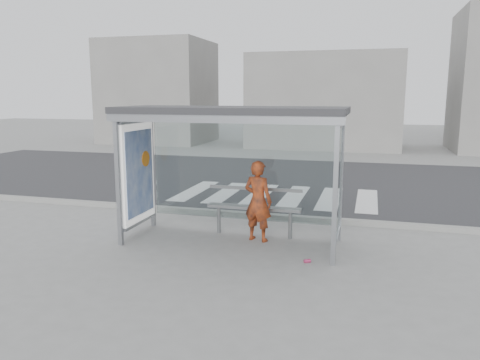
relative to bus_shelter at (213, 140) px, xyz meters
name	(u,v)px	position (x,y,z in m)	size (l,w,h in m)	color
ground	(231,243)	(0.37, -0.06, -1.98)	(80.00, 80.00, 0.00)	gray
road	(291,180)	(0.37, 6.94, -1.98)	(30.00, 10.00, 0.01)	#2B2B2D
curb	(255,215)	(0.37, 1.89, -1.92)	(30.00, 0.18, 0.12)	gray
crosswalk	(277,195)	(0.37, 4.44, -1.98)	(5.55, 3.00, 0.00)	silver
bus_shelter	(213,140)	(0.00, 0.00, 0.00)	(4.25, 1.65, 2.62)	gray
building_left	(159,92)	(-9.63, 17.94, 1.02)	(6.00, 5.00, 6.00)	gray
building_center	(325,101)	(0.37, 17.94, 0.52)	(8.00, 5.00, 5.00)	gray
person	(258,201)	(0.83, 0.23, -1.19)	(0.58, 0.38, 1.60)	#E15115
bench	(254,208)	(0.68, 0.52, -1.40)	(1.93, 0.24, 0.99)	slate
soda_can	(307,261)	(1.94, -0.77, -1.95)	(0.06, 0.06, 0.12)	#E4437D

